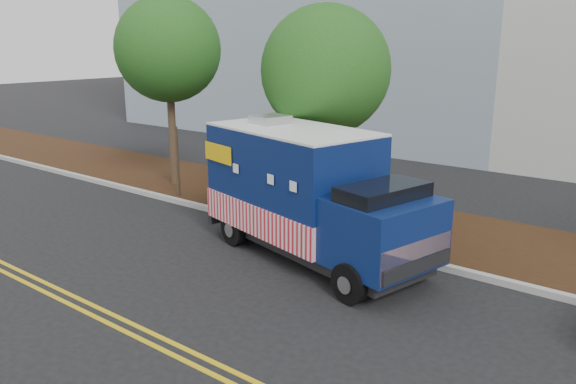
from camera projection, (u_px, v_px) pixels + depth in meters
The scene contains 9 objects.
ground at pixel (251, 244), 14.24m from camera, with size 120.00×120.00×0.00m, color black.
curb at pixel (284, 227), 15.30m from camera, with size 120.00×0.18×0.15m, color #9E9E99.
mulch_strip at pixel (327, 210), 16.90m from camera, with size 120.00×4.00×0.15m, color black.
centerline_near at pixel (99, 308), 10.84m from camera, with size 120.00×0.10×0.01m, color gold.
centerline_far at pixel (87, 313), 10.64m from camera, with size 120.00×0.10×0.01m, color gold.
tree_a at pixel (168, 50), 18.58m from camera, with size 3.50×3.50×6.48m.
tree_b at pixel (325, 71), 15.72m from camera, with size 3.65×3.65×6.02m.
sign_post at pixel (178, 164), 17.86m from camera, with size 0.06×0.06×2.40m, color #473828.
food_truck at pixel (307, 196), 13.22m from camera, with size 6.46×3.64×3.22m.
Camera 1 is at (8.92, -10.05, 5.00)m, focal length 35.00 mm.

